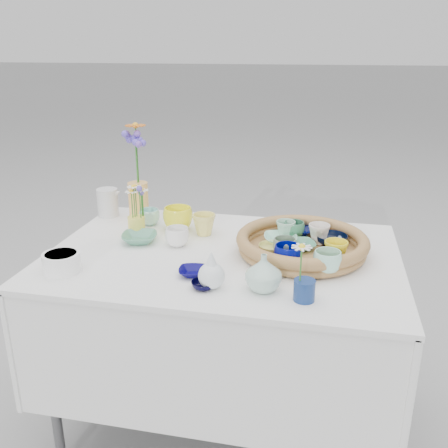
% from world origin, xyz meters
% --- Properties ---
extents(ground, '(80.00, 80.00, 0.00)m').
position_xyz_m(ground, '(0.00, 0.00, 0.00)').
color(ground, gray).
extents(display_table, '(1.26, 0.86, 0.77)m').
position_xyz_m(display_table, '(0.00, 0.00, 0.00)').
color(display_table, white).
rests_on(display_table, ground).
extents(wicker_tray, '(0.47, 0.47, 0.08)m').
position_xyz_m(wicker_tray, '(0.28, 0.05, 0.80)').
color(wicker_tray, olive).
rests_on(wicker_tray, display_table).
extents(tray_ceramic_0, '(0.15, 0.15, 0.03)m').
position_xyz_m(tray_ceramic_0, '(0.26, 0.21, 0.80)').
color(tray_ceramic_0, '#00063C').
rests_on(tray_ceramic_0, wicker_tray).
extents(tray_ceramic_1, '(0.13, 0.13, 0.04)m').
position_xyz_m(tray_ceramic_1, '(0.38, 0.12, 0.80)').
color(tray_ceramic_1, black).
rests_on(tray_ceramic_1, wicker_tray).
extents(tray_ceramic_2, '(0.09, 0.09, 0.07)m').
position_xyz_m(tray_ceramic_2, '(0.40, -0.03, 0.82)').
color(tray_ceramic_2, yellow).
rests_on(tray_ceramic_2, wicker_tray).
extents(tray_ceramic_3, '(0.14, 0.14, 0.03)m').
position_xyz_m(tray_ceramic_3, '(0.27, 0.06, 0.80)').
color(tray_ceramic_3, '#529879').
rests_on(tray_ceramic_3, wicker_tray).
extents(tray_ceramic_4, '(0.10, 0.10, 0.06)m').
position_xyz_m(tray_ceramic_4, '(0.22, -0.02, 0.82)').
color(tray_ceramic_4, gray).
rests_on(tray_ceramic_4, wicker_tray).
extents(tray_ceramic_5, '(0.15, 0.15, 0.03)m').
position_xyz_m(tray_ceramic_5, '(0.20, 0.10, 0.80)').
color(tray_ceramic_5, '#96D6BB').
rests_on(tray_ceramic_5, wicker_tray).
extents(tray_ceramic_6, '(0.09, 0.09, 0.07)m').
position_xyz_m(tray_ceramic_6, '(0.21, 0.15, 0.82)').
color(tray_ceramic_6, '#9FD0B4').
rests_on(tray_ceramic_6, wicker_tray).
extents(tray_ceramic_7, '(0.10, 0.10, 0.07)m').
position_xyz_m(tray_ceramic_7, '(0.34, 0.12, 0.82)').
color(tray_ceramic_7, silver).
rests_on(tray_ceramic_7, wicker_tray).
extents(tray_ceramic_8, '(0.11, 0.11, 0.02)m').
position_xyz_m(tray_ceramic_8, '(0.37, 0.15, 0.79)').
color(tray_ceramic_8, '#95B3DE').
rests_on(tray_ceramic_8, wicker_tray).
extents(tray_ceramic_9, '(0.11, 0.11, 0.07)m').
position_xyz_m(tray_ceramic_9, '(0.24, -0.10, 0.82)').
color(tray_ceramic_9, '#010873').
rests_on(tray_ceramic_9, wicker_tray).
extents(tray_ceramic_10, '(0.11, 0.11, 0.03)m').
position_xyz_m(tray_ceramic_10, '(0.18, 0.00, 0.80)').
color(tray_ceramic_10, '#DCD46C').
rests_on(tray_ceramic_10, wicker_tray).
extents(tray_ceramic_11, '(0.12, 0.12, 0.07)m').
position_xyz_m(tray_ceramic_11, '(0.37, -0.12, 0.82)').
color(tray_ceramic_11, '#A4E6CB').
rests_on(tray_ceramic_11, wicker_tray).
extents(tray_ceramic_12, '(0.10, 0.10, 0.06)m').
position_xyz_m(tray_ceramic_12, '(0.24, 0.16, 0.81)').
color(tray_ceramic_12, '#387D57').
rests_on(tray_ceramic_12, wicker_tray).
extents(loose_ceramic_0, '(0.15, 0.15, 0.09)m').
position_xyz_m(loose_ceramic_0, '(-0.23, 0.20, 0.81)').
color(loose_ceramic_0, '#FFF927').
rests_on(loose_ceramic_0, display_table).
extents(loose_ceramic_1, '(0.11, 0.11, 0.09)m').
position_xyz_m(loose_ceramic_1, '(-0.11, 0.17, 0.81)').
color(loose_ceramic_1, '#F0E36A').
rests_on(loose_ceramic_1, display_table).
extents(loose_ceramic_2, '(0.17, 0.17, 0.03)m').
position_xyz_m(loose_ceramic_2, '(-0.33, 0.04, 0.78)').
color(loose_ceramic_2, '#539376').
rests_on(loose_ceramic_2, display_table).
extents(loose_ceramic_3, '(0.11, 0.11, 0.07)m').
position_xyz_m(loose_ceramic_3, '(-0.18, 0.03, 0.80)').
color(loose_ceramic_3, white).
rests_on(loose_ceramic_3, display_table).
extents(loose_ceramic_4, '(0.11, 0.11, 0.02)m').
position_xyz_m(loose_ceramic_4, '(-0.06, -0.20, 0.78)').
color(loose_ceramic_4, '#030048').
rests_on(loose_ceramic_4, display_table).
extents(loose_ceramic_5, '(0.10, 0.10, 0.07)m').
position_xyz_m(loose_ceramic_5, '(-0.36, 0.23, 0.80)').
color(loose_ceramic_5, '#A6E2D7').
rests_on(loose_ceramic_5, display_table).
extents(loose_ceramic_6, '(0.10, 0.10, 0.02)m').
position_xyz_m(loose_ceramic_6, '(-0.00, -0.29, 0.78)').
color(loose_ceramic_6, black).
rests_on(loose_ceramic_6, display_table).
extents(fluted_bowl, '(0.16, 0.16, 0.06)m').
position_xyz_m(fluted_bowl, '(-0.49, -0.26, 0.80)').
color(fluted_bowl, white).
rests_on(fluted_bowl, display_table).
extents(bud_vase_paleblue, '(0.09, 0.09, 0.13)m').
position_xyz_m(bud_vase_paleblue, '(0.02, -0.28, 0.83)').
color(bud_vase_paleblue, white).
rests_on(bud_vase_paleblue, display_table).
extents(bud_vase_seafoam, '(0.12, 0.12, 0.12)m').
position_xyz_m(bud_vase_seafoam, '(0.18, -0.26, 0.82)').
color(bud_vase_seafoam, '#AACEBE').
rests_on(bud_vase_seafoam, display_table).
extents(bud_vase_cobalt, '(0.07, 0.07, 0.06)m').
position_xyz_m(bud_vase_cobalt, '(0.31, -0.30, 0.80)').
color(bud_vase_cobalt, navy).
rests_on(bud_vase_cobalt, display_table).
extents(single_daisy, '(0.09, 0.09, 0.13)m').
position_xyz_m(single_daisy, '(0.29, -0.30, 0.88)').
color(single_daisy, white).
rests_on(single_daisy, bud_vase_cobalt).
extents(tall_vase_yellow, '(0.11, 0.11, 0.16)m').
position_xyz_m(tall_vase_yellow, '(-0.44, 0.30, 0.85)').
color(tall_vase_yellow, '#FFB656').
rests_on(tall_vase_yellow, display_table).
extents(gerbera, '(0.13, 0.13, 0.26)m').
position_xyz_m(gerbera, '(-0.44, 0.31, 1.05)').
color(gerbera, orange).
rests_on(gerbera, tall_vase_yellow).
extents(hydrangea, '(0.09, 0.09, 0.26)m').
position_xyz_m(hydrangea, '(-0.44, 0.30, 1.02)').
color(hydrangea, '#5F4ACF').
rests_on(hydrangea, tall_vase_yellow).
extents(white_pitcher, '(0.14, 0.11, 0.12)m').
position_xyz_m(white_pitcher, '(-0.58, 0.31, 0.83)').
color(white_pitcher, silver).
rests_on(white_pitcher, display_table).
extents(daisy_cup, '(0.09, 0.09, 0.07)m').
position_xyz_m(daisy_cup, '(-0.38, 0.12, 0.80)').
color(daisy_cup, '#F4E552').
rests_on(daisy_cup, display_table).
extents(daisy_posy, '(0.10, 0.10, 0.15)m').
position_xyz_m(daisy_posy, '(-0.37, 0.12, 0.91)').
color(daisy_posy, white).
rests_on(daisy_posy, daisy_cup).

